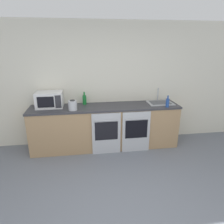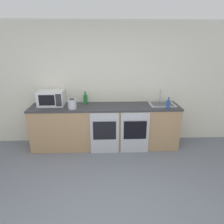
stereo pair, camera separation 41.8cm
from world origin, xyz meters
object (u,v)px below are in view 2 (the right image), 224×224
Objects in this scene: kettle at (72,104)px; sink at (162,104)px; bottle_green at (86,99)px; bottle_blue at (168,104)px; oven_left at (105,133)px; oven_right at (135,133)px; microwave at (51,98)px.

kettle is 0.38× the size of sink.
bottle_green is 1.11× the size of bottle_blue.
oven_left is 0.86m from kettle.
bottle_green is (-1.01, 0.51, 0.58)m from oven_right.
bottle_blue is 1.19× the size of kettle.
microwave reaches higher than sink.
microwave reaches higher than kettle.
bottle_green reaches higher than oven_right.
kettle is at bearing 166.88° from oven_left.
kettle is at bearing 173.23° from oven_right.
oven_right is 0.87m from bottle_blue.
microwave is at bearing 171.68° from bottle_blue.
oven_right is at bearing -6.77° from kettle.
bottle_blue is (2.35, -0.34, -0.06)m from microwave.
bottle_blue reaches higher than kettle.
kettle is at bearing -30.02° from microwave.
oven_right is 1.87m from microwave.
kettle is at bearing -173.29° from sink.
oven_left is 0.87m from bottle_green.
sink is at bearing 6.71° from kettle.
bottle_green is at bearing 174.90° from sink.
sink reaches higher than kettle.
oven_left is 4.33× the size of kettle.
oven_left is at bearing 180.00° from oven_right.
bottle_blue is at bearing -14.82° from bottle_green.
bottle_blue is (1.66, -0.44, -0.01)m from bottle_green.
oven_right is at bearing -173.76° from bottle_blue.
bottle_green reaches higher than bottle_blue.
bottle_green is 1.63m from sink.
sink reaches higher than bottle_green.
bottle_blue is (0.65, 0.07, 0.57)m from oven_right.
microwave is at bearing 178.77° from sink.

